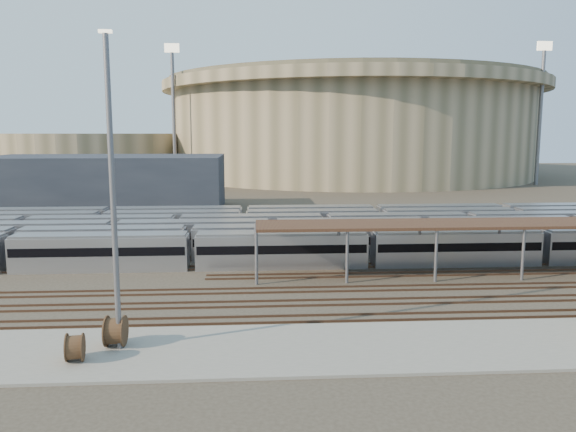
% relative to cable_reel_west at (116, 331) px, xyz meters
% --- Properties ---
extents(ground, '(420.00, 420.00, 0.00)m').
position_rel_cable_reel_west_xyz_m(ground, '(17.40, 14.05, -1.23)').
color(ground, '#383026').
rests_on(ground, ground).
extents(apron, '(50.00, 9.00, 0.20)m').
position_rel_cable_reel_west_xyz_m(apron, '(12.40, -0.95, -1.13)').
color(apron, gray).
rests_on(apron, ground).
extents(subway_trains, '(130.66, 23.90, 3.60)m').
position_rel_cable_reel_west_xyz_m(subway_trains, '(17.77, 32.55, 0.57)').
color(subway_trains, '#ABACB0').
rests_on(subway_trains, ground).
extents(inspection_shed, '(60.30, 6.00, 5.30)m').
position_rel_cable_reel_west_xyz_m(inspection_shed, '(39.40, 18.05, 3.76)').
color(inspection_shed, slate).
rests_on(inspection_shed, ground).
extents(empty_tracks, '(170.00, 9.62, 0.18)m').
position_rel_cable_reel_west_xyz_m(empty_tracks, '(17.40, 9.05, -1.14)').
color(empty_tracks, '#4C3323').
rests_on(empty_tracks, ground).
extents(stadium, '(124.00, 124.00, 32.50)m').
position_rel_cable_reel_west_xyz_m(stadium, '(42.40, 154.05, 15.24)').
color(stadium, gray).
rests_on(stadium, ground).
extents(secondary_arena, '(56.00, 56.00, 14.00)m').
position_rel_cable_reel_west_xyz_m(secondary_arena, '(-42.60, 144.05, 5.77)').
color(secondary_arena, gray).
rests_on(secondary_arena, ground).
extents(service_building, '(42.00, 20.00, 10.00)m').
position_rel_cable_reel_west_xyz_m(service_building, '(-17.60, 69.05, 3.77)').
color(service_building, '#1E232D').
rests_on(service_building, ground).
extents(floodlight_0, '(4.00, 1.00, 38.40)m').
position_rel_cable_reel_west_xyz_m(floodlight_0, '(-12.60, 124.05, 19.42)').
color(floodlight_0, slate).
rests_on(floodlight_0, ground).
extents(floodlight_2, '(4.00, 1.00, 38.40)m').
position_rel_cable_reel_west_xyz_m(floodlight_2, '(87.40, 114.05, 19.42)').
color(floodlight_2, slate).
rests_on(floodlight_2, ground).
extents(floodlight_3, '(4.00, 1.00, 38.40)m').
position_rel_cable_reel_west_xyz_m(floodlight_3, '(7.40, 174.05, 19.42)').
color(floodlight_3, slate).
rests_on(floodlight_3, ground).
extents(cable_reel_west, '(1.19, 2.08, 2.06)m').
position_rel_cable_reel_west_xyz_m(cable_reel_west, '(0.00, 0.00, 0.00)').
color(cable_reel_west, '#513220').
rests_on(cable_reel_west, apron).
extents(cable_reel_east, '(1.21, 1.87, 1.75)m').
position_rel_cable_reel_west_xyz_m(cable_reel_east, '(-1.92, -2.34, -0.15)').
color(cable_reel_east, '#513220').
rests_on(cable_reel_east, apron).
extents(yard_light_pole, '(0.81, 0.36, 20.11)m').
position_rel_cable_reel_west_xyz_m(yard_light_pole, '(0.32, -0.37, 9.11)').
color(yard_light_pole, slate).
rests_on(yard_light_pole, apron).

